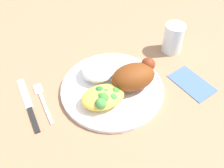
{
  "coord_description": "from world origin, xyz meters",
  "views": [
    {
      "loc": [
        -0.16,
        -0.4,
        0.5
      ],
      "look_at": [
        0.0,
        0.0,
        0.02
      ],
      "focal_mm": 39.12,
      "sensor_mm": 36.0,
      "label": 1
    }
  ],
  "objects_px": {
    "rice_pile": "(99,70)",
    "napkin": "(192,83)",
    "plate": "(112,88)",
    "fork": "(43,100)",
    "water_glass": "(173,38)",
    "roasted_chicken": "(134,76)",
    "knife": "(30,108)",
    "mac_cheese_with_broccoli": "(103,97)"
  },
  "relations": [
    {
      "from": "mac_cheese_with_broccoli",
      "to": "knife",
      "type": "height_order",
      "value": "mac_cheese_with_broccoli"
    },
    {
      "from": "roasted_chicken",
      "to": "rice_pile",
      "type": "xyz_separation_m",
      "value": [
        -0.07,
        0.07,
        -0.01
      ]
    },
    {
      "from": "plate",
      "to": "napkin",
      "type": "relative_size",
      "value": 2.28
    },
    {
      "from": "rice_pile",
      "to": "napkin",
      "type": "distance_m",
      "value": 0.26
    },
    {
      "from": "fork",
      "to": "plate",
      "type": "bearing_deg",
      "value": -10.35
    },
    {
      "from": "napkin",
      "to": "knife",
      "type": "bearing_deg",
      "value": 169.56
    },
    {
      "from": "plate",
      "to": "knife",
      "type": "relative_size",
      "value": 1.44
    },
    {
      "from": "fork",
      "to": "water_glass",
      "type": "height_order",
      "value": "water_glass"
    },
    {
      "from": "plate",
      "to": "napkin",
      "type": "distance_m",
      "value": 0.22
    },
    {
      "from": "rice_pile",
      "to": "napkin",
      "type": "xyz_separation_m",
      "value": [
        0.23,
        -0.11,
        -0.03
      ]
    },
    {
      "from": "fork",
      "to": "knife",
      "type": "distance_m",
      "value": 0.04
    },
    {
      "from": "rice_pile",
      "to": "water_glass",
      "type": "distance_m",
      "value": 0.25
    },
    {
      "from": "water_glass",
      "to": "napkin",
      "type": "distance_m",
      "value": 0.15
    },
    {
      "from": "plate",
      "to": "mac_cheese_with_broccoli",
      "type": "xyz_separation_m",
      "value": [
        -0.04,
        -0.04,
        0.03
      ]
    },
    {
      "from": "fork",
      "to": "napkin",
      "type": "relative_size",
      "value": 1.19
    },
    {
      "from": "mac_cheese_with_broccoli",
      "to": "knife",
      "type": "bearing_deg",
      "value": 161.43
    },
    {
      "from": "rice_pile",
      "to": "napkin",
      "type": "bearing_deg",
      "value": -25.97
    },
    {
      "from": "knife",
      "to": "water_glass",
      "type": "xyz_separation_m",
      "value": [
        0.45,
        0.07,
        0.04
      ]
    },
    {
      "from": "fork",
      "to": "napkin",
      "type": "xyz_separation_m",
      "value": [
        0.39,
        -0.09,
        -0.0
      ]
    },
    {
      "from": "mac_cheese_with_broccoli",
      "to": "fork",
      "type": "height_order",
      "value": "mac_cheese_with_broccoli"
    },
    {
      "from": "fork",
      "to": "knife",
      "type": "relative_size",
      "value": 0.75
    },
    {
      "from": "water_glass",
      "to": "knife",
      "type": "bearing_deg",
      "value": -171.59
    },
    {
      "from": "rice_pile",
      "to": "napkin",
      "type": "relative_size",
      "value": 0.81
    },
    {
      "from": "roasted_chicken",
      "to": "fork",
      "type": "bearing_deg",
      "value": 168.63
    },
    {
      "from": "fork",
      "to": "water_glass",
      "type": "xyz_separation_m",
      "value": [
        0.41,
        0.05,
        0.04
      ]
    },
    {
      "from": "roasted_chicken",
      "to": "mac_cheese_with_broccoli",
      "type": "height_order",
      "value": "roasted_chicken"
    },
    {
      "from": "fork",
      "to": "knife",
      "type": "height_order",
      "value": "knife"
    },
    {
      "from": "roasted_chicken",
      "to": "napkin",
      "type": "relative_size",
      "value": 1.05
    },
    {
      "from": "water_glass",
      "to": "napkin",
      "type": "bearing_deg",
      "value": -97.85
    },
    {
      "from": "plate",
      "to": "rice_pile",
      "type": "relative_size",
      "value": 2.82
    },
    {
      "from": "rice_pile",
      "to": "roasted_chicken",
      "type": "bearing_deg",
      "value": -42.37
    },
    {
      "from": "napkin",
      "to": "rice_pile",
      "type": "bearing_deg",
      "value": 154.03
    },
    {
      "from": "roasted_chicken",
      "to": "mac_cheese_with_broccoli",
      "type": "distance_m",
      "value": 0.1
    },
    {
      "from": "plate",
      "to": "rice_pile",
      "type": "height_order",
      "value": "rice_pile"
    },
    {
      "from": "knife",
      "to": "water_glass",
      "type": "bearing_deg",
      "value": 8.41
    },
    {
      "from": "rice_pile",
      "to": "knife",
      "type": "relative_size",
      "value": 0.51
    },
    {
      "from": "mac_cheese_with_broccoli",
      "to": "napkin",
      "type": "bearing_deg",
      "value": -4.46
    },
    {
      "from": "fork",
      "to": "water_glass",
      "type": "distance_m",
      "value": 0.42
    },
    {
      "from": "fork",
      "to": "roasted_chicken",
      "type": "bearing_deg",
      "value": -11.37
    },
    {
      "from": "mac_cheese_with_broccoli",
      "to": "fork",
      "type": "distance_m",
      "value": 0.16
    },
    {
      "from": "knife",
      "to": "roasted_chicken",
      "type": "bearing_deg",
      "value": -7.11
    },
    {
      "from": "fork",
      "to": "napkin",
      "type": "distance_m",
      "value": 0.4
    }
  ]
}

